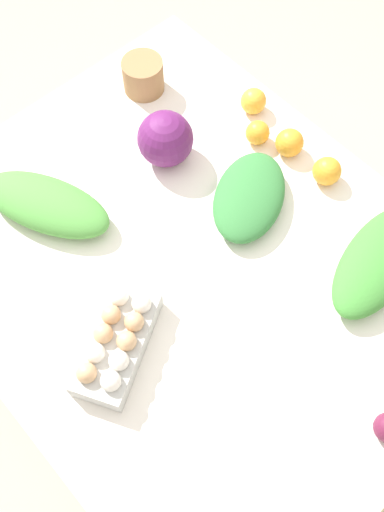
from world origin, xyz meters
TOP-DOWN VIEW (x-y plane):
  - ground_plane at (0.00, 0.00)m, footprint 8.00×8.00m
  - dining_table at (0.00, 0.00)m, footprint 1.32×1.05m
  - cabbage_purple at (-0.27, 0.16)m, footprint 0.14×0.14m
  - egg_carton at (0.05, -0.27)m, footprint 0.23×0.29m
  - paper_bag at (-0.49, 0.27)m, footprint 0.11×0.11m
  - greens_bunch_kale at (0.31, 0.31)m, footprint 0.22×0.37m
  - greens_bunch_chard at (-0.34, -0.17)m, footprint 0.37×0.28m
  - greens_bunch_beet_tops at (-0.02, 0.21)m, footprint 0.28×0.32m
  - orange_0 at (-0.07, 0.41)m, footprint 0.07×0.07m
  - orange_1 at (-0.23, 0.44)m, footprint 0.07×0.07m
  - orange_2 at (-0.15, 0.37)m, footprint 0.06×0.06m
  - orange_3 at (0.06, 0.41)m, footprint 0.07×0.07m

SIDE VIEW (x-z plane):
  - ground_plane at x=0.00m, z-range 0.00..0.00m
  - dining_table at x=0.00m, z-range 0.27..0.99m
  - orange_2 at x=-0.15m, z-range 0.71..0.78m
  - greens_bunch_beet_tops at x=-0.02m, z-range 0.71..0.78m
  - orange_1 at x=-0.23m, z-range 0.71..0.79m
  - orange_3 at x=0.06m, z-range 0.71..0.79m
  - orange_0 at x=-0.07m, z-range 0.71..0.79m
  - greens_bunch_chard at x=-0.34m, z-range 0.71..0.79m
  - greens_bunch_kale at x=0.31m, z-range 0.71..0.79m
  - egg_carton at x=0.05m, z-range 0.71..0.80m
  - paper_bag at x=-0.49m, z-range 0.71..0.81m
  - cabbage_purple at x=-0.27m, z-range 0.71..0.86m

